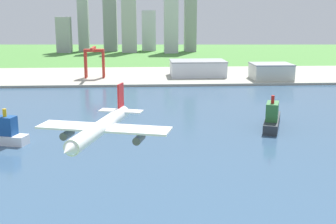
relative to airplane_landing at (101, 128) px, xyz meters
name	(u,v)px	position (x,y,z in m)	size (l,w,h in m)	color
ground_plane	(146,115)	(12.69, 193.13, -42.45)	(2400.00, 2400.00, 0.00)	#4B863B
water_bay	(147,139)	(12.69, 133.13, -42.37)	(840.00, 360.00, 0.15)	#385675
industrial_pier	(144,76)	(12.69, 383.13, -41.20)	(840.00, 140.00, 2.50)	#A8A695
airplane_landing	(101,128)	(0.00, 0.00, 0.00)	(35.62, 40.06, 12.39)	white
container_barge	(272,119)	(91.76, 152.20, -36.21)	(22.47, 42.89, 21.78)	#2D3338
port_crane_red	(94,56)	(-40.82, 360.43, -16.07)	(21.43, 34.25, 33.62)	#B72D23
warehouse_main	(198,68)	(72.17, 369.28, -31.24)	(60.88, 40.26, 17.38)	silver
warehouse_annex	(271,71)	(147.05, 341.08, -31.64)	(41.62, 34.22, 16.57)	silver
distant_skyline	(134,17)	(-4.06, 715.67, 21.88)	(258.05, 74.34, 157.51)	#A5A3AB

